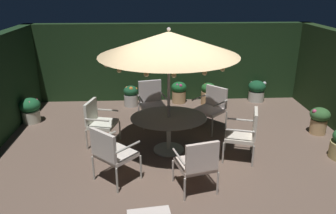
% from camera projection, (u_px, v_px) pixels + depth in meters
% --- Properties ---
extents(ground_plane, '(8.11, 7.36, 0.02)m').
position_uv_depth(ground_plane, '(179.00, 155.00, 6.69)').
color(ground_plane, brown).
extents(hedge_backdrop_rear, '(8.11, 0.30, 2.22)m').
position_uv_depth(hedge_backdrop_rear, '(169.00, 62.00, 9.59)').
color(hedge_backdrop_rear, black).
rests_on(hedge_backdrop_rear, ground_plane).
extents(patio_dining_table, '(1.54, 1.31, 0.75)m').
position_uv_depth(patio_dining_table, '(169.00, 124.00, 6.66)').
color(patio_dining_table, '#B5B5A3').
rests_on(patio_dining_table, ground_plane).
extents(patio_umbrella, '(2.66, 2.66, 2.52)m').
position_uv_depth(patio_umbrella, '(169.00, 44.00, 6.09)').
color(patio_umbrella, '#BAAEA8').
rests_on(patio_umbrella, ground_plane).
extents(patio_chair_north, '(0.74, 0.75, 0.98)m').
position_uv_depth(patio_chair_north, '(198.00, 162.00, 5.32)').
color(patio_chair_north, '#BBB1A6').
rests_on(patio_chair_north, ground_plane).
extents(patio_chair_northeast, '(0.72, 0.71, 1.03)m').
position_uv_depth(patio_chair_northeast, '(246.00, 132.00, 6.33)').
color(patio_chair_northeast, '#B8B4AA').
rests_on(patio_chair_northeast, ground_plane).
extents(patio_chair_east, '(0.87, 0.87, 0.99)m').
position_uv_depth(patio_chair_east, '(212.00, 105.00, 7.73)').
color(patio_chair_east, '#B6B2A6').
rests_on(patio_chair_east, ground_plane).
extents(patio_chair_southeast, '(0.73, 0.70, 1.04)m').
position_uv_depth(patio_chair_southeast, '(152.00, 100.00, 8.04)').
color(patio_chair_southeast, '#BAAEAB').
rests_on(patio_chair_southeast, ground_plane).
extents(patio_chair_south, '(0.68, 0.72, 0.97)m').
position_uv_depth(patio_chair_south, '(98.00, 119.00, 6.94)').
color(patio_chair_south, '#BBB6A9').
rests_on(patio_chair_south, ground_plane).
extents(patio_chair_southwest, '(0.87, 0.86, 1.02)m').
position_uv_depth(patio_chair_southwest, '(111.00, 151.00, 5.57)').
color(patio_chair_southwest, '#B2B2A6').
rests_on(patio_chair_southwest, ground_plane).
extents(potted_plant_back_right, '(0.51, 0.50, 0.61)m').
position_uv_depth(potted_plant_back_right, '(257.00, 90.00, 9.63)').
color(potted_plant_back_right, beige).
rests_on(potted_plant_back_right, ground_plane).
extents(potted_plant_left_far, '(0.40, 0.40, 0.62)m').
position_uv_depth(potted_plant_left_far, '(208.00, 93.00, 9.40)').
color(potted_plant_left_far, tan).
rests_on(potted_plant_left_far, ground_plane).
extents(potted_plant_front_corner, '(0.45, 0.45, 0.62)m').
position_uv_depth(potted_plant_front_corner, '(319.00, 119.00, 7.53)').
color(potted_plant_front_corner, tan).
rests_on(potted_plant_front_corner, ground_plane).
extents(potted_plant_back_center, '(0.43, 0.43, 0.61)m').
position_uv_depth(potted_plant_back_center, '(179.00, 92.00, 9.52)').
color(potted_plant_back_center, tan).
rests_on(potted_plant_back_center, ground_plane).
extents(potted_plant_back_left, '(0.40, 0.40, 0.59)m').
position_uv_depth(potted_plant_back_left, '(131.00, 95.00, 9.26)').
color(potted_plant_back_left, beige).
rests_on(potted_plant_back_left, ground_plane).
extents(potted_plant_right_near, '(0.51, 0.51, 0.62)m').
position_uv_depth(potted_plant_right_near, '(30.00, 109.00, 8.15)').
color(potted_plant_right_near, beige).
rests_on(potted_plant_right_near, ground_plane).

